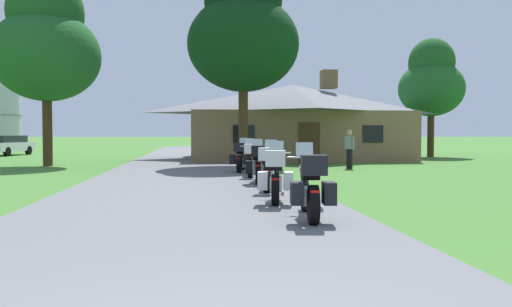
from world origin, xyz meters
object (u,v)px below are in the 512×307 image
object	(u,v)px
parked_white_suv_far_left	(6,144)
motorcycle_blue_fifth_in_row	(250,160)
motorcycle_white_third_in_row	(269,169)
motorcycle_white_nearest_to_camera	(310,187)
metal_silo_distant	(1,111)
tree_by_lodge_front	(243,31)
motorcycle_black_fourth_in_row	(258,164)
tree_right_of_lodge	(431,81)
motorcycle_green_second_in_row	(276,177)
bystander_gray_shirt_near_lodge	(349,147)
motorcycle_black_farthest_in_row	(241,158)
tree_left_near	(46,43)

from	to	relation	value
parked_white_suv_far_left	motorcycle_blue_fifth_in_row	bearing A→B (deg)	-43.20
motorcycle_white_third_in_row	parked_white_suv_far_left	size ratio (longest dim) A/B	0.42
motorcycle_white_nearest_to_camera	metal_silo_distant	xyz separation A→B (m)	(-19.20, 40.38, 3.00)
motorcycle_white_nearest_to_camera	tree_by_lodge_front	bearing A→B (deg)	95.44
motorcycle_black_fourth_in_row	tree_by_lodge_front	bearing A→B (deg)	93.58
tree_right_of_lodge	parked_white_suv_far_left	world-z (taller)	tree_right_of_lodge
motorcycle_black_fourth_in_row	tree_by_lodge_front	distance (m)	10.39
motorcycle_green_second_in_row	motorcycle_black_fourth_in_row	xyz separation A→B (m)	(0.15, 4.41, 0.00)
motorcycle_black_fourth_in_row	bystander_gray_shirt_near_lodge	size ratio (longest dim) A/B	1.24
bystander_gray_shirt_near_lodge	tree_by_lodge_front	xyz separation A→B (m)	(-4.40, 2.24, 5.31)
motorcycle_black_farthest_in_row	tree_left_near	bearing A→B (deg)	158.74
motorcycle_green_second_in_row	motorcycle_black_fourth_in_row	world-z (taller)	same
tree_by_lodge_front	metal_silo_distant	size ratio (longest dim) A/B	1.34
motorcycle_white_nearest_to_camera	motorcycle_white_third_in_row	size ratio (longest dim) A/B	1.01
motorcycle_white_nearest_to_camera	bystander_gray_shirt_near_lodge	size ratio (longest dim) A/B	1.24
motorcycle_white_nearest_to_camera	motorcycle_blue_fifth_in_row	bearing A→B (deg)	97.00
motorcycle_white_third_in_row	tree_left_near	size ratio (longest dim) A/B	0.23
motorcycle_black_farthest_in_row	tree_right_of_lodge	bearing A→B (deg)	54.62
motorcycle_white_nearest_to_camera	motorcycle_green_second_in_row	size ratio (longest dim) A/B	1.00
motorcycle_black_fourth_in_row	tree_right_of_lodge	world-z (taller)	tree_right_of_lodge
motorcycle_black_fourth_in_row	tree_left_near	bearing A→B (deg)	136.88
metal_silo_distant	parked_white_suv_far_left	bearing A→B (deg)	-69.21
motorcycle_black_farthest_in_row	parked_white_suv_far_left	size ratio (longest dim) A/B	0.42
motorcycle_blue_fifth_in_row	bystander_gray_shirt_near_lodge	distance (m)	6.31
tree_left_near	metal_silo_distant	distance (m)	25.84
motorcycle_green_second_in_row	motorcycle_black_fourth_in_row	bearing A→B (deg)	98.00
tree_left_near	motorcycle_blue_fifth_in_row	bearing A→B (deg)	-41.60
motorcycle_white_third_in_row	bystander_gray_shirt_near_lodge	xyz separation A→B (m)	(4.75, 8.51, 0.33)
motorcycle_white_third_in_row	tree_left_near	xyz separation A→B (m)	(-8.78, 12.17, 5.13)
motorcycle_black_fourth_in_row	motorcycle_blue_fifth_in_row	xyz separation A→B (m)	(0.01, 2.35, 0.01)
tree_right_of_lodge	parked_white_suv_far_left	size ratio (longest dim) A/B	1.60
motorcycle_white_third_in_row	tree_left_near	world-z (taller)	tree_left_near
tree_by_lodge_front	parked_white_suv_far_left	size ratio (longest dim) A/B	1.98
motorcycle_blue_fifth_in_row	tree_right_of_lodge	xyz separation A→B (m)	(13.60, 15.01, 4.36)
motorcycle_blue_fifth_in_row	tree_by_lodge_front	bearing A→B (deg)	91.53
motorcycle_white_nearest_to_camera	motorcycle_black_fourth_in_row	xyz separation A→B (m)	(-0.08, 6.69, 0.00)
motorcycle_green_second_in_row	bystander_gray_shirt_near_lodge	xyz separation A→B (m)	(4.92, 10.88, 0.34)
motorcycle_green_second_in_row	bystander_gray_shirt_near_lodge	world-z (taller)	bystander_gray_shirt_near_lodge
motorcycle_white_nearest_to_camera	motorcycle_black_farthest_in_row	bearing A→B (deg)	97.51
bystander_gray_shirt_near_lodge	tree_left_near	size ratio (longest dim) A/B	0.19
bystander_gray_shirt_near_lodge	motorcycle_blue_fifth_in_row	bearing A→B (deg)	-77.76
parked_white_suv_far_left	tree_right_of_lodge	bearing A→B (deg)	-0.27
metal_silo_distant	parked_white_suv_far_left	distance (m)	11.96
motorcycle_white_nearest_to_camera	metal_silo_distant	distance (m)	44.81
motorcycle_black_fourth_in_row	metal_silo_distant	distance (m)	38.86
motorcycle_green_second_in_row	motorcycle_black_farthest_in_row	world-z (taller)	same
motorcycle_white_nearest_to_camera	motorcycle_green_second_in_row	xyz separation A→B (m)	(-0.23, 2.28, 0.00)
motorcycle_green_second_in_row	tree_by_lodge_front	world-z (taller)	tree_by_lodge_front
motorcycle_white_nearest_to_camera	bystander_gray_shirt_near_lodge	distance (m)	13.98
motorcycle_white_third_in_row	tree_by_lodge_front	bearing A→B (deg)	100.05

